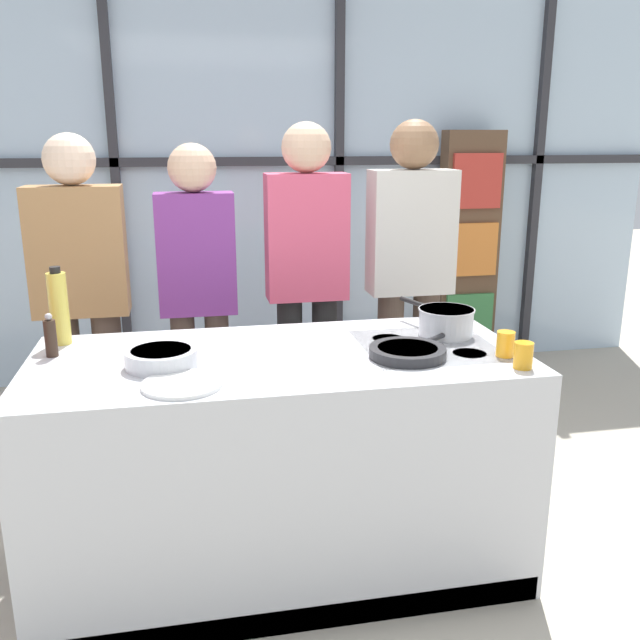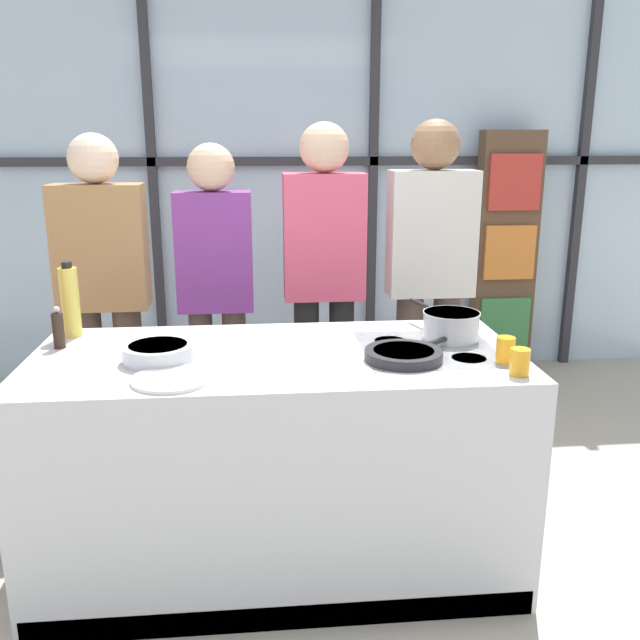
% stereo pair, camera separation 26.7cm
% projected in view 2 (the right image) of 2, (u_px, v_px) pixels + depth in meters
% --- Properties ---
extents(ground_plane, '(18.00, 18.00, 0.00)m').
position_uv_depth(ground_plane, '(280.00, 559.00, 2.83)').
color(ground_plane, '#BCB29E').
extents(back_window_wall, '(6.40, 0.10, 2.80)m').
position_uv_depth(back_window_wall, '(264.00, 181.00, 4.78)').
color(back_window_wall, silver).
rests_on(back_window_wall, ground_plane).
extents(bookshelf, '(0.43, 0.19, 1.75)m').
position_uv_depth(bookshelf, '(505.00, 255.00, 4.89)').
color(bookshelf, brown).
rests_on(bookshelf, ground_plane).
extents(demo_island, '(1.87, 0.85, 0.91)m').
position_uv_depth(demo_island, '(279.00, 461.00, 2.71)').
color(demo_island, silver).
rests_on(demo_island, ground_plane).
extents(spectator_far_left, '(0.45, 0.24, 1.73)m').
position_uv_depth(spectator_far_left, '(104.00, 285.00, 3.42)').
color(spectator_far_left, '#47382D').
rests_on(spectator_far_left, ground_plane).
extents(spectator_center_left, '(0.38, 0.23, 1.68)m').
position_uv_depth(spectator_center_left, '(216.00, 284.00, 3.47)').
color(spectator_center_left, '#47382D').
rests_on(spectator_center_left, ground_plane).
extents(spectator_center_right, '(0.41, 0.25, 1.78)m').
position_uv_depth(spectator_center_right, '(324.00, 271.00, 3.50)').
color(spectator_center_right, black).
rests_on(spectator_center_right, ground_plane).
extents(spectator_far_right, '(0.45, 0.25, 1.79)m').
position_uv_depth(spectator_far_right, '(430.00, 270.00, 3.56)').
color(spectator_far_right, '#47382D').
rests_on(spectator_far_right, ground_plane).
extents(frying_pan, '(0.45, 0.38, 0.04)m').
position_uv_depth(frying_pan, '(405.00, 354.00, 2.51)').
color(frying_pan, '#232326').
rests_on(frying_pan, demo_island).
extents(saucepan, '(0.23, 0.42, 0.11)m').
position_uv_depth(saucepan, '(451.00, 324.00, 2.76)').
color(saucepan, silver).
rests_on(saucepan, demo_island).
extents(white_plate, '(0.27, 0.27, 0.01)m').
position_uv_depth(white_plate, '(171.00, 379.00, 2.29)').
color(white_plate, white).
rests_on(white_plate, demo_island).
extents(mixing_bowl, '(0.26, 0.26, 0.06)m').
position_uv_depth(mixing_bowl, '(158.00, 352.00, 2.49)').
color(mixing_bowl, silver).
rests_on(mixing_bowl, demo_island).
extents(oil_bottle, '(0.08, 0.08, 0.31)m').
position_uv_depth(oil_bottle, '(70.00, 301.00, 2.77)').
color(oil_bottle, '#E0CC4C').
rests_on(oil_bottle, demo_island).
extents(pepper_grinder, '(0.04, 0.04, 0.17)m').
position_uv_depth(pepper_grinder, '(58.00, 329.00, 2.64)').
color(pepper_grinder, '#332319').
rests_on(pepper_grinder, demo_island).
extents(juice_glass_near, '(0.07, 0.07, 0.10)m').
position_uv_depth(juice_glass_near, '(520.00, 362.00, 2.34)').
color(juice_glass_near, orange).
rests_on(juice_glass_near, demo_island).
extents(juice_glass_far, '(0.07, 0.07, 0.10)m').
position_uv_depth(juice_glass_far, '(505.00, 350.00, 2.48)').
color(juice_glass_far, orange).
rests_on(juice_glass_far, demo_island).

